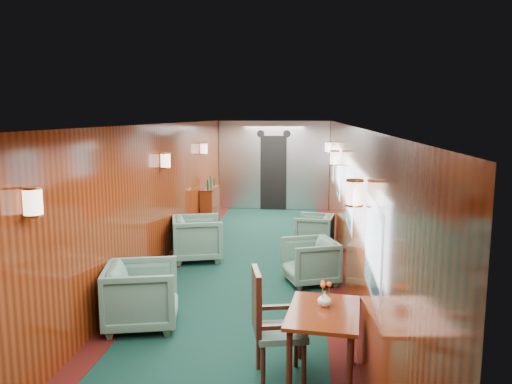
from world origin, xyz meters
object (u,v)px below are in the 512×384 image
Objects in this scene: credenza at (210,205)px; armchair_left_far at (197,238)px; armchair_right_near at (310,261)px; armchair_left_near at (142,295)px; armchair_right_far at (314,231)px; side_chair at (270,320)px; dining_table at (323,322)px.

credenza reaches higher than armchair_left_far.
armchair_left_near is at bearing -68.35° from armchair_right_near.
armchair_right_far is (0.08, 2.15, -0.02)m from armchair_right_near.
side_chair is at bearing -174.24° from armchair_left_far.
credenza is 3.01m from armchair_right_far.
dining_table is 2.39m from armchair_left_near.
armchair_left_near is at bearing 160.34° from dining_table.
side_chair is 1.28× the size of armchair_left_near.
armchair_left_near reaches higher than armchair_right_far.
credenza is 2.92m from armchair_left_far.
dining_table reaches higher than armchair_right_near.
dining_table is 0.88× the size of credenza.
credenza is 1.34× the size of armchair_left_near.
side_chair is at bearing -27.88° from armchair_right_near.
credenza is 5.76m from armchair_left_near.
armchair_left_far is (-1.60, 3.90, -0.20)m from side_chair.
armchair_left_far is (-2.10, 3.88, -0.20)m from dining_table.
armchair_right_near is (-0.12, 2.84, -0.25)m from dining_table.
dining_table is at bearing -17.70° from armchair_right_near.
armchair_right_near is at bearing -61.62° from armchair_left_near.
credenza is at bearing -116.77° from armchair_right_far.
credenza is (-2.46, 6.78, -0.15)m from dining_table.
dining_table is at bearing -10.76° from side_chair.
dining_table is 0.51m from side_chair.
armchair_left_far is (0.36, -2.90, -0.06)m from credenza.
armchair_left_near reaches higher than dining_table.
armchair_right_far is (0.47, 5.01, -0.27)m from side_chair.
armchair_right_far is (2.10, 3.96, -0.07)m from armchair_left_near.
armchair_left_far is at bearing -51.99° from armchair_right_far.
armchair_right_near is 1.07× the size of armchair_right_far.
credenza is 1.53× the size of armchair_right_near.
armchair_right_far is (2.06, 1.11, -0.07)m from armchair_left_far.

